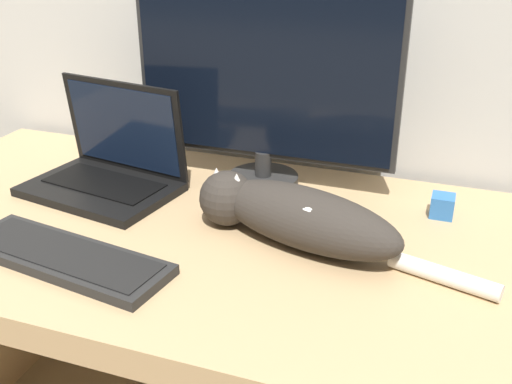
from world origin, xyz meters
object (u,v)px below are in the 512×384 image
at_px(monitor, 264,78).
at_px(laptop, 108,169).
at_px(external_keyboard, 64,257).
at_px(cat, 294,214).

height_order(monitor, laptop, monitor).
bearing_deg(monitor, external_keyboard, -116.04).
bearing_deg(laptop, cat, -1.95).
bearing_deg(cat, external_keyboard, -134.07).
relative_size(monitor, external_keyboard, 1.40).
height_order(laptop, external_keyboard, laptop).
xyz_separation_m(monitor, laptop, (-0.34, -0.16, -0.21)).
relative_size(monitor, laptop, 1.66).
relative_size(laptop, external_keyboard, 0.85).
height_order(monitor, cat, monitor).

